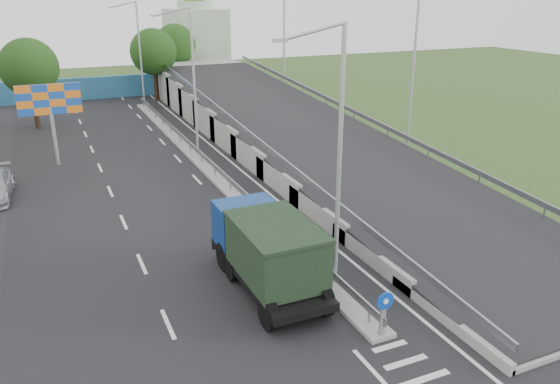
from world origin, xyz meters
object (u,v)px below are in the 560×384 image
sign_bollard (383,313)px  lamp_post_far (138,48)px  church (196,39)px  lamp_post_near (335,148)px  lamp_post_mid (191,75)px  billboard (50,104)px  dump_truck (267,248)px

sign_bollard → lamp_post_far: lamp_post_far is taller
sign_bollard → church: church is taller
lamp_post_near → lamp_post_mid: 20.00m
lamp_post_near → church: (9.89, 54.00, -0.50)m
lamp_post_near → lamp_post_mid: bearing=90.0°
lamp_post_far → sign_bollard: bearing=-90.1°
church → billboard: (-19.00, -32.00, -1.12)m
lamp_post_near → church: church is taller
lamp_post_far → church: 17.15m
lamp_post_near → billboard: (-9.11, 22.00, -1.62)m
dump_truck → lamp_post_near: bearing=-25.0°
church → lamp_post_near: bearing=-100.4°
lamp_post_near → lamp_post_mid: (0.00, 20.00, 0.00)m
sign_bollard → billboard: size_ratio=0.30×
sign_bollard → lamp_post_far: (0.11, 43.83, 4.77)m
sign_bollard → lamp_post_far: size_ratio=0.17×
church → dump_truck: bearing=-103.0°
lamp_post_far → dump_truck: 39.22m
lamp_post_mid → dump_truck: size_ratio=1.44×
sign_bollard → billboard: bearing=109.2°
sign_bollard → dump_truck: 5.41m
sign_bollard → lamp_post_near: 6.12m
lamp_post_near → church: 54.90m
lamp_post_far → lamp_post_near: bearing=-90.0°
church → dump_truck: (-12.20, -52.93, -3.61)m
lamp_post_near → dump_truck: lamp_post_near is taller
lamp_post_near → dump_truck: bearing=155.2°
church → billboard: bearing=-120.7°
lamp_post_far → church: bearing=54.8°
lamp_post_near → church: bearing=79.6°
lamp_post_far → dump_truck: bearing=-93.4°
billboard → lamp_post_near: bearing=-67.5°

